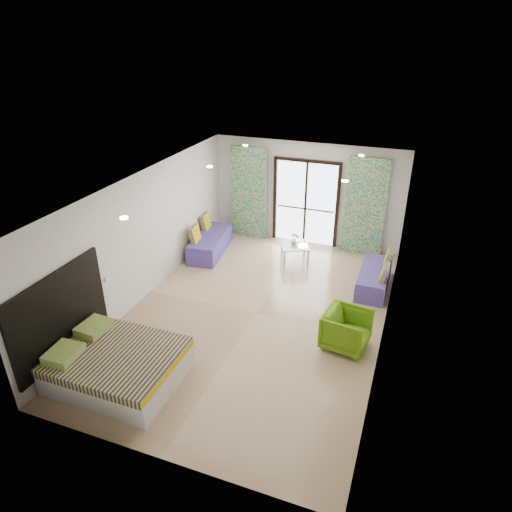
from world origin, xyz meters
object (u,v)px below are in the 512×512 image
(bed, at_px, (117,365))
(daybed_left, at_px, (210,243))
(coffee_table, at_px, (295,247))
(armchair, at_px, (347,328))
(daybed_right, at_px, (375,278))

(bed, xyz_separation_m, daybed_left, (-0.64, 4.85, -0.01))
(bed, bearing_deg, daybed_left, 97.51)
(daybed_left, relative_size, coffee_table, 2.12)
(daybed_left, height_order, armchair, daybed_left)
(daybed_right, distance_m, coffee_table, 2.13)
(coffee_table, bearing_deg, daybed_left, -172.39)
(bed, relative_size, coffee_table, 2.27)
(bed, distance_m, daybed_left, 4.89)
(bed, relative_size, armchair, 2.49)
(daybed_right, relative_size, coffee_table, 1.84)
(bed, xyz_separation_m, armchair, (3.37, 2.19, 0.11))
(coffee_table, xyz_separation_m, armchair, (1.82, -2.95, 0.01))
(daybed_right, bearing_deg, coffee_table, 162.85)
(daybed_right, bearing_deg, armchair, -95.28)
(armchair, bearing_deg, daybed_right, 2.87)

